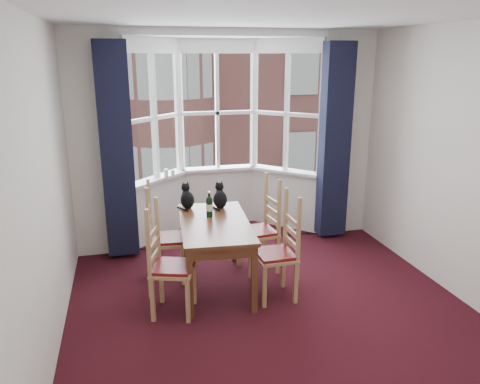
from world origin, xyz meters
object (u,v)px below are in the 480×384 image
object	(u,v)px
cat_right	(220,198)
cat_left	(187,198)
wine_bottle	(209,206)
chair_left_far	(158,240)
dining_table	(215,230)
chair_right_near	(283,255)
chair_right_far	(265,232)
candle_tall	(166,173)
chair_left_near	(164,268)
candle_short	(173,173)

from	to	relation	value
cat_right	cat_left	bearing A→B (deg)	168.46
wine_bottle	cat_right	bearing A→B (deg)	57.60
chair_left_far	cat_left	size ratio (longest dim) A/B	2.99
dining_table	wine_bottle	world-z (taller)	wine_bottle
chair_right_near	dining_table	bearing A→B (deg)	148.47
chair_right_near	cat_left	size ratio (longest dim) A/B	2.99
chair_right_near	chair_right_far	xyz separation A→B (m)	(0.01, 0.69, 0.00)
dining_table	chair_right_far	distance (m)	0.74
wine_bottle	candle_tall	distance (m)	1.47
chair_left_far	chair_left_near	bearing A→B (deg)	-90.36
chair_left_near	cat_right	bearing A→B (deg)	49.97
chair_right_near	chair_left_near	bearing A→B (deg)	-178.60
chair_left_near	candle_tall	bearing A→B (deg)	83.44
cat_left	cat_right	size ratio (longest dim) A/B	0.99
dining_table	chair_left_far	distance (m)	0.69
candle_tall	chair_left_near	bearing A→B (deg)	-96.56
chair_left_near	wine_bottle	world-z (taller)	wine_bottle
chair_right_near	cat_right	xyz separation A→B (m)	(-0.49, 0.86, 0.40)
chair_left_far	cat_right	xyz separation A→B (m)	(0.75, 0.15, 0.40)
chair_right_near	candle_tall	bearing A→B (deg)	116.57
chair_left_far	candle_tall	xyz separation A→B (m)	(0.23, 1.29, 0.45)
wine_bottle	dining_table	bearing A→B (deg)	-83.51
chair_left_near	chair_right_far	xyz separation A→B (m)	(1.25, 0.72, 0.00)
chair_right_far	wine_bottle	world-z (taller)	wine_bottle
chair_left_near	cat_right	size ratio (longest dim) A/B	2.95
dining_table	cat_left	bearing A→B (deg)	111.74
chair_right_near	candle_short	xyz separation A→B (m)	(-0.91, 2.04, 0.44)
chair_left_near	candle_short	bearing A→B (deg)	81.03
chair_right_far	wine_bottle	size ratio (longest dim) A/B	3.23
chair_right_far	chair_left_far	bearing A→B (deg)	178.82
cat_right	candle_short	world-z (taller)	cat_right
dining_table	wine_bottle	bearing A→B (deg)	96.49
wine_bottle	chair_left_far	bearing A→B (deg)	166.85
dining_table	chair_left_near	size ratio (longest dim) A/B	1.53
chair_left_far	cat_right	world-z (taller)	cat_right
cat_left	candle_short	distance (m)	1.10
cat_left	dining_table	bearing A→B (deg)	-68.26
chair_left_far	cat_right	bearing A→B (deg)	11.40
chair_left_near	chair_left_far	world-z (taller)	same
chair_left_far	candle_short	xyz separation A→B (m)	(0.32, 1.32, 0.44)
cat_right	wine_bottle	size ratio (longest dim) A/B	1.10
cat_left	candle_tall	size ratio (longest dim) A/B	2.74
candle_tall	chair_right_far	bearing A→B (deg)	-52.36
cat_right	candle_short	size ratio (longest dim) A/B	3.41
candle_tall	candle_short	xyz separation A→B (m)	(0.09, 0.03, -0.01)
chair_right_near	candle_short	size ratio (longest dim) A/B	10.08
chair_right_far	candle_short	size ratio (longest dim) A/B	10.08
chair_right_near	chair_right_far	world-z (taller)	same
chair_left_near	chair_left_far	distance (m)	0.74
dining_table	cat_right	bearing A→B (deg)	71.26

